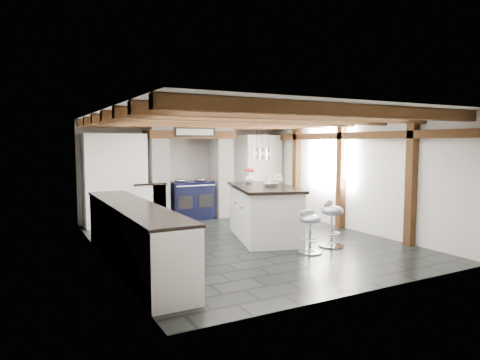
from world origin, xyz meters
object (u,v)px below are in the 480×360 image
bar_stool_far (310,226)px  range_cooker (191,199)px  kitchen_island (264,211)px  bar_stool_near (331,218)px

bar_stool_far → range_cooker: bearing=112.6°
kitchen_island → bar_stool_far: kitchen_island is taller
bar_stool_near → kitchen_island: bearing=102.0°
kitchen_island → bar_stool_near: bearing=-42.4°
range_cooker → kitchen_island: kitchen_island is taller
kitchen_island → range_cooker: bearing=116.9°
range_cooker → bar_stool_far: (0.54, -3.88, -0.02)m
range_cooker → bar_stool_far: 3.92m
range_cooker → bar_stool_near: (1.14, -3.70, 0.04)m
bar_stool_far → bar_stool_near: bearing=31.3°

